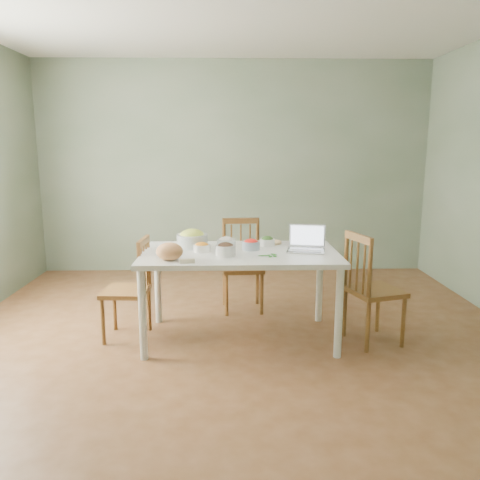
{
  "coord_description": "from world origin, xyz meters",
  "views": [
    {
      "loc": [
        -0.07,
        -3.7,
        1.63
      ],
      "look_at": [
        0.03,
        0.17,
        0.86
      ],
      "focal_mm": 35.58,
      "sensor_mm": 36.0,
      "label": 1
    }
  ],
  "objects_px": {
    "laptop": "(306,239)",
    "bowl_squash": "(192,239)",
    "chair_right": "(375,288)",
    "chair_left": "(126,289)",
    "bread_boule": "(170,251)",
    "chair_far": "(242,266)",
    "dining_table": "(240,296)"
  },
  "relations": [
    {
      "from": "laptop",
      "to": "bowl_squash",
      "type": "bearing_deg",
      "value": -178.74
    },
    {
      "from": "chair_right",
      "to": "laptop",
      "type": "distance_m",
      "value": 0.7
    },
    {
      "from": "chair_left",
      "to": "laptop",
      "type": "distance_m",
      "value": 1.59
    },
    {
      "from": "chair_right",
      "to": "bread_boule",
      "type": "height_order",
      "value": "chair_right"
    },
    {
      "from": "chair_far",
      "to": "chair_right",
      "type": "relative_size",
      "value": 0.98
    },
    {
      "from": "chair_far",
      "to": "laptop",
      "type": "distance_m",
      "value": 0.99
    },
    {
      "from": "chair_far",
      "to": "laptop",
      "type": "xyz_separation_m",
      "value": [
        0.51,
        -0.74,
        0.42
      ]
    },
    {
      "from": "dining_table",
      "to": "laptop",
      "type": "xyz_separation_m",
      "value": [
        0.55,
        -0.0,
        0.49
      ]
    },
    {
      "from": "chair_left",
      "to": "bowl_squash",
      "type": "xyz_separation_m",
      "value": [
        0.56,
        0.14,
        0.4
      ]
    },
    {
      "from": "bowl_squash",
      "to": "laptop",
      "type": "height_order",
      "value": "laptop"
    },
    {
      "from": "dining_table",
      "to": "bread_boule",
      "type": "xyz_separation_m",
      "value": [
        -0.55,
        -0.28,
        0.45
      ]
    },
    {
      "from": "chair_far",
      "to": "chair_right",
      "type": "distance_m",
      "value": 1.36
    },
    {
      "from": "chair_right",
      "to": "dining_table",
      "type": "bearing_deg",
      "value": 68.22
    },
    {
      "from": "chair_left",
      "to": "dining_table",
      "type": "bearing_deg",
      "value": 90.78
    },
    {
      "from": "bowl_squash",
      "to": "chair_left",
      "type": "bearing_deg",
      "value": -165.54
    },
    {
      "from": "chair_far",
      "to": "bowl_squash",
      "type": "height_order",
      "value": "bowl_squash"
    },
    {
      "from": "dining_table",
      "to": "chair_far",
      "type": "bearing_deg",
      "value": 86.76
    },
    {
      "from": "chair_left",
      "to": "chair_far",
      "type": "bearing_deg",
      "value": 127.54
    },
    {
      "from": "chair_far",
      "to": "chair_right",
      "type": "bearing_deg",
      "value": -41.75
    },
    {
      "from": "dining_table",
      "to": "chair_right",
      "type": "height_order",
      "value": "chair_right"
    },
    {
      "from": "chair_left",
      "to": "chair_right",
      "type": "bearing_deg",
      "value": 89.45
    },
    {
      "from": "chair_right",
      "to": "laptop",
      "type": "height_order",
      "value": "laptop"
    },
    {
      "from": "chair_right",
      "to": "bowl_squash",
      "type": "height_order",
      "value": "chair_right"
    },
    {
      "from": "chair_right",
      "to": "laptop",
      "type": "relative_size",
      "value": 3.03
    },
    {
      "from": "laptop",
      "to": "chair_left",
      "type": "bearing_deg",
      "value": -169.27
    },
    {
      "from": "laptop",
      "to": "chair_far",
      "type": "bearing_deg",
      "value": 137.06
    },
    {
      "from": "dining_table",
      "to": "laptop",
      "type": "relative_size",
      "value": 5.28
    },
    {
      "from": "dining_table",
      "to": "chair_left",
      "type": "bearing_deg",
      "value": 177.58
    },
    {
      "from": "chair_far",
      "to": "bowl_squash",
      "type": "relative_size",
      "value": 3.4
    },
    {
      "from": "chair_far",
      "to": "laptop",
      "type": "height_order",
      "value": "laptop"
    },
    {
      "from": "chair_right",
      "to": "chair_left",
      "type": "bearing_deg",
      "value": 69.36
    },
    {
      "from": "bread_boule",
      "to": "laptop",
      "type": "relative_size",
      "value": 0.68
    }
  ]
}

